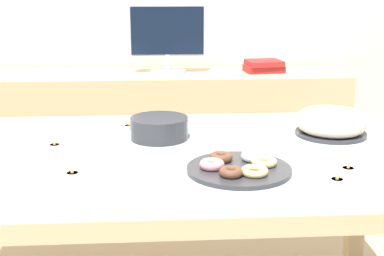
% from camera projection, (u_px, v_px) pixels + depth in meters
% --- Properties ---
extents(dining_table, '(1.85, 0.99, 0.74)m').
position_uv_depth(dining_table, '(168.00, 170.00, 1.86)').
color(dining_table, silver).
rests_on(dining_table, ground).
extents(sideboard, '(2.07, 0.44, 0.80)m').
position_uv_depth(sideboard, '(164.00, 141.00, 3.10)').
color(sideboard, '#D1B284').
rests_on(sideboard, ground).
extents(computer_monitor, '(0.42, 0.20, 0.38)m').
position_uv_depth(computer_monitor, '(167.00, 39.00, 2.95)').
color(computer_monitor, silver).
rests_on(computer_monitor, sideboard).
extents(book_stack, '(0.23, 0.19, 0.07)m').
position_uv_depth(book_stack, '(264.00, 66.00, 3.03)').
color(book_stack, maroon).
rests_on(book_stack, sideboard).
extents(cake_chocolate_round, '(0.26, 0.26, 0.09)m').
position_uv_depth(cake_chocolate_round, '(331.00, 123.00, 1.99)').
color(cake_chocolate_round, '#333338').
rests_on(cake_chocolate_round, dining_table).
extents(pastry_platter, '(0.32, 0.32, 0.04)m').
position_uv_depth(pastry_platter, '(239.00, 167.00, 1.61)').
color(pastry_platter, '#333338').
rests_on(pastry_platter, dining_table).
extents(plate_stack, '(0.21, 0.21, 0.08)m').
position_uv_depth(plate_stack, '(159.00, 128.00, 1.94)').
color(plate_stack, '#333338').
rests_on(plate_stack, dining_table).
extents(tealight_near_cakes, '(0.04, 0.04, 0.04)m').
position_uv_depth(tealight_near_cakes, '(72.00, 175.00, 1.56)').
color(tealight_near_cakes, silver).
rests_on(tealight_near_cakes, dining_table).
extents(tealight_right_edge, '(0.04, 0.04, 0.04)m').
position_uv_depth(tealight_right_edge, '(55.00, 146.00, 1.83)').
color(tealight_right_edge, silver).
rests_on(tealight_right_edge, dining_table).
extents(tealight_centre, '(0.04, 0.04, 0.04)m').
position_uv_depth(tealight_centre, '(348.00, 170.00, 1.60)').
color(tealight_centre, silver).
rests_on(tealight_centre, dining_table).
extents(tealight_near_front, '(0.04, 0.04, 0.04)m').
position_uv_depth(tealight_near_front, '(337.00, 181.00, 1.51)').
color(tealight_near_front, silver).
rests_on(tealight_near_front, dining_table).
extents(tealight_left_edge, '(0.04, 0.04, 0.04)m').
position_uv_depth(tealight_left_edge, '(129.00, 127.00, 2.07)').
color(tealight_left_edge, silver).
rests_on(tealight_left_edge, dining_table).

